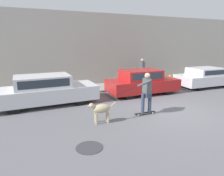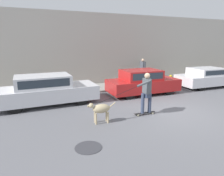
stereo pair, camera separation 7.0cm
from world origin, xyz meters
name	(u,v)px [view 1 (the left image)]	position (x,y,z in m)	size (l,w,h in m)	color
ground_plane	(169,111)	(0.00, 0.00, 0.00)	(36.00, 36.00, 0.00)	slate
back_wall	(111,50)	(0.00, 6.52, 2.38)	(32.00, 0.30, 4.76)	#ADA89E
sidewalk_curb	(118,86)	(0.00, 5.28, 0.06)	(30.00, 2.14, 0.11)	gray
parked_car_0	(46,90)	(-4.71, 3.06, 0.68)	(4.62, 1.90, 1.40)	black
parked_car_1	(142,82)	(0.49, 3.07, 0.66)	(4.04, 1.79, 1.38)	black
parked_car_2	(207,77)	(5.50, 3.07, 0.61)	(4.27, 1.92, 1.25)	black
dog	(101,109)	(-3.11, -0.04, 0.53)	(1.05, 0.39, 0.79)	tan
skateboarder	(146,91)	(-1.15, 0.06, 0.99)	(2.75, 0.57, 1.72)	beige
pedestrian_with_bag	(142,69)	(1.99, 5.57, 1.03)	(0.23, 0.70, 1.66)	#28282D
manhole_cover	(89,148)	(-4.03, -1.59, 0.01)	(0.77, 0.77, 0.01)	#38383D
fire_hydrant	(170,80)	(3.17, 3.96, 0.42)	(0.18, 0.18, 0.79)	gold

